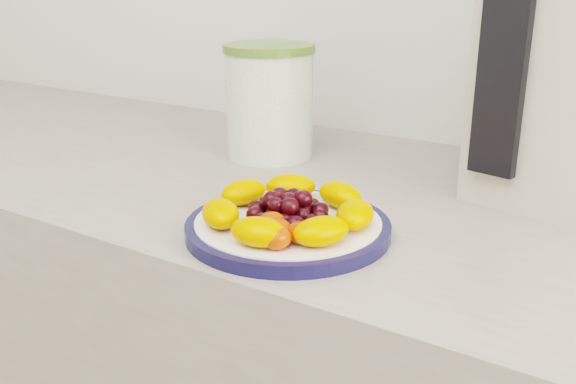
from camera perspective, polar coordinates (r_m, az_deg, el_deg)
The scene contains 6 objects.
plate_rim at distance 0.72m, azimuth 0.00°, elevation -3.21°, with size 0.23×0.23×0.01m, color #11133B.
plate_face at distance 0.72m, azimuth 0.00°, elevation -3.14°, with size 0.21×0.21×0.02m, color white.
canister at distance 1.00m, azimuth -1.65°, elevation 7.72°, with size 0.14×0.14×0.16m, color #366617.
canister_lid at distance 0.99m, azimuth -1.70°, elevation 12.66°, with size 0.14×0.14×0.01m, color #55772F.
appliance_panel at distance 0.79m, azimuth 18.53°, elevation 10.04°, with size 0.06×0.02×0.24m, color black.
fruit_plate at distance 0.70m, azimuth 0.03°, elevation -1.61°, with size 0.20×0.20×0.03m.
Camera 1 is at (0.32, 0.47, 1.18)m, focal length 40.00 mm.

